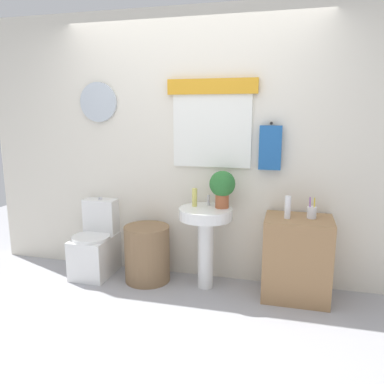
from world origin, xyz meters
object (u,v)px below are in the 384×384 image
object	(u,v)px
pedestal_sink	(206,229)
potted_plant	(222,186)
wooden_cabinet	(297,258)
toilet	(96,246)
laundry_hamper	(147,254)
soap_bottle	(195,197)
lotion_bottle	(288,207)
toothbrush_cup	(312,212)

from	to	relation	value
pedestal_sink	potted_plant	world-z (taller)	potted_plant
pedestal_sink	potted_plant	distance (m)	0.43
pedestal_sink	wooden_cabinet	bearing A→B (deg)	0.00
toilet	laundry_hamper	xyz separation A→B (m)	(0.57, -0.04, -0.02)
toilet	potted_plant	distance (m)	1.47
soap_bottle	potted_plant	distance (m)	0.29
laundry_hamper	lotion_bottle	bearing A→B (deg)	-1.73
toilet	toothbrush_cup	size ratio (longest dim) A/B	4.20
lotion_bottle	pedestal_sink	bearing A→B (deg)	176.87
pedestal_sink	soap_bottle	distance (m)	0.31
soap_bottle	toothbrush_cup	size ratio (longest dim) A/B	0.92
soap_bottle	lotion_bottle	size ratio (longest dim) A/B	0.86
laundry_hamper	pedestal_sink	size ratio (longest dim) A/B	0.72
laundry_hamper	toilet	bearing A→B (deg)	176.48
toilet	laundry_hamper	world-z (taller)	toilet
wooden_cabinet	soap_bottle	world-z (taller)	soap_bottle
laundry_hamper	lotion_bottle	distance (m)	1.44
lotion_bottle	potted_plant	bearing A→B (deg)	170.40
laundry_hamper	potted_plant	world-z (taller)	potted_plant
laundry_hamper	toothbrush_cup	world-z (taller)	toothbrush_cup
laundry_hamper	lotion_bottle	world-z (taller)	lotion_bottle
soap_bottle	potted_plant	bearing A→B (deg)	2.20
toilet	pedestal_sink	xyz separation A→B (m)	(1.16, -0.04, 0.29)
laundry_hamper	wooden_cabinet	distance (m)	1.43
toilet	lotion_bottle	size ratio (longest dim) A/B	3.92
laundry_hamper	soap_bottle	size ratio (longest dim) A/B	3.25
wooden_cabinet	lotion_bottle	world-z (taller)	lotion_bottle
toilet	potted_plant	bearing A→B (deg)	1.09
laundry_hamper	pedestal_sink	bearing A→B (deg)	0.00
toilet	laundry_hamper	distance (m)	0.58
toilet	lotion_bottle	world-z (taller)	lotion_bottle
laundry_hamper	wooden_cabinet	world-z (taller)	wooden_cabinet
pedestal_sink	soap_bottle	xyz separation A→B (m)	(-0.12, 0.05, 0.28)
lotion_bottle	toothbrush_cup	world-z (taller)	lotion_bottle
toilet	pedestal_sink	distance (m)	1.20
toilet	soap_bottle	bearing A→B (deg)	0.81
soap_bottle	toothbrush_cup	distance (m)	1.06
lotion_bottle	laundry_hamper	bearing A→B (deg)	178.27
soap_bottle	pedestal_sink	bearing A→B (deg)	-22.62
toilet	toothbrush_cup	world-z (taller)	toothbrush_cup
laundry_hamper	potted_plant	xyz separation A→B (m)	(0.73, 0.06, 0.70)
laundry_hamper	toothbrush_cup	distance (m)	1.61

